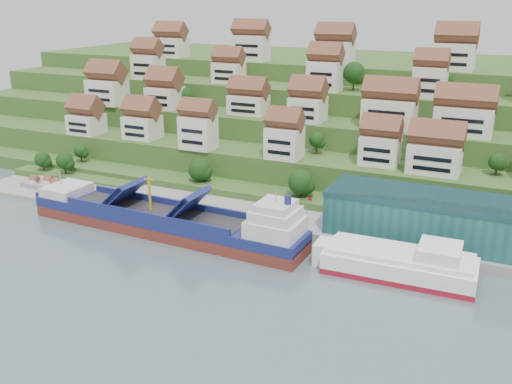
% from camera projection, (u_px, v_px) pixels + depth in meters
% --- Properties ---
extents(ground, '(300.00, 300.00, 0.00)m').
position_uv_depth(ground, '(218.00, 240.00, 132.06)').
color(ground, slate).
rests_on(ground, ground).
extents(quay, '(180.00, 14.00, 2.20)m').
position_uv_depth(quay, '(321.00, 227.00, 136.65)').
color(quay, gray).
rests_on(quay, ground).
extents(pebble_beach, '(45.00, 20.00, 1.00)m').
position_uv_depth(pebble_beach, '(62.00, 190.00, 165.20)').
color(pebble_beach, gray).
rests_on(pebble_beach, ground).
extents(hillside, '(260.00, 128.00, 31.00)m').
position_uv_depth(hillside, '(347.00, 115.00, 217.48)').
color(hillside, '#2D4C1E').
rests_on(hillside, ground).
extents(hillside_village, '(153.11, 65.05, 29.19)m').
position_uv_depth(hillside_village, '(319.00, 96.00, 175.10)').
color(hillside_village, silver).
rests_on(hillside_village, ground).
extents(hillside_trees, '(143.12, 62.35, 30.22)m').
position_uv_depth(hillside_trees, '(278.00, 124.00, 169.32)').
color(hillside_trees, '#1A4115').
rests_on(hillside_trees, ground).
extents(warehouse, '(60.00, 15.00, 10.00)m').
position_uv_depth(warehouse, '(465.00, 222.00, 123.69)').
color(warehouse, '#1F5555').
rests_on(warehouse, quay).
extents(flagpole, '(1.28, 0.16, 8.00)m').
position_uv_depth(flagpole, '(307.00, 210.00, 131.22)').
color(flagpole, gray).
rests_on(flagpole, quay).
extents(beach_huts, '(14.40, 3.70, 2.20)m').
position_uv_depth(beach_huts, '(53.00, 185.00, 164.40)').
color(beach_huts, white).
rests_on(beach_huts, pebble_beach).
extents(cargo_ship, '(71.69, 13.44, 15.74)m').
position_uv_depth(cargo_ship, '(171.00, 222.00, 134.71)').
color(cargo_ship, maroon).
rests_on(cargo_ship, ground).
extents(second_ship, '(30.15, 11.81, 8.66)m').
position_uv_depth(second_ship, '(402.00, 264.00, 114.45)').
color(second_ship, maroon).
rests_on(second_ship, ground).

